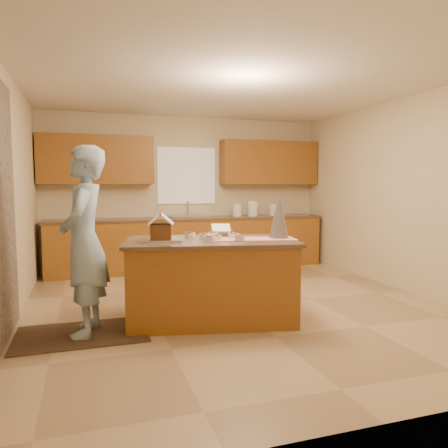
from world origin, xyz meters
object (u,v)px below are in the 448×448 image
at_px(island_base, 211,282).
at_px(tinsel_tree, 279,214).
at_px(boy, 84,241).
at_px(gingerbread_house, 161,229).

distance_m(island_base, tinsel_tree, 1.06).
xyz_separation_m(boy, gingerbread_house, (0.77, 0.10, 0.08)).
bearing_deg(island_base, gingerbread_house, -174.81).
height_order(island_base, tinsel_tree, tinsel_tree).
bearing_deg(boy, tinsel_tree, 99.71).
bearing_deg(boy, gingerbread_house, 108.96).
xyz_separation_m(island_base, gingerbread_house, (-0.53, 0.06, 0.59)).
bearing_deg(boy, island_base, 103.29).
relative_size(tinsel_tree, boy, 0.29).
relative_size(boy, gingerbread_house, 5.81).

